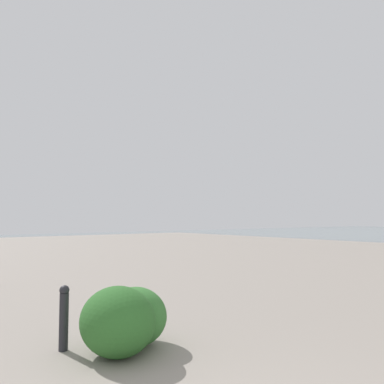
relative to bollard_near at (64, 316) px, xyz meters
name	(u,v)px	position (x,y,z in m)	size (l,w,h in m)	color
bollard_near	(64,316)	(0.00, 0.00, 0.00)	(0.13, 0.13, 0.85)	#232328
shrub_low	(135,316)	(-0.40, -0.85, -0.05)	(0.93, 0.83, 0.79)	#387533
shrub_round	(118,321)	(-0.65, -0.45, 0.00)	(1.03, 0.93, 0.88)	#2D6628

